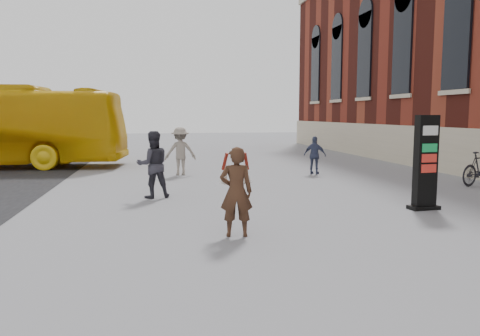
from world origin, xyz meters
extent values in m
plane|color=#9E9EA3|center=(0.00, 0.00, 0.00)|extent=(100.00, 100.00, 0.00)
cube|color=black|center=(4.62, 1.93, 1.15)|extent=(0.57, 0.28, 2.29)
cube|color=black|center=(4.62, 1.93, 0.05)|extent=(0.77, 0.44, 0.09)
cube|color=white|center=(4.62, 1.93, 1.92)|extent=(0.44, 0.30, 0.23)
cube|color=#11763B|center=(4.62, 1.93, 1.51)|extent=(0.44, 0.30, 0.20)
cube|color=#A6231B|center=(4.62, 1.93, 1.26)|extent=(0.44, 0.30, 0.20)
cube|color=#A6231B|center=(4.62, 1.93, 1.02)|extent=(0.44, 0.30, 0.20)
imported|color=#3E2318|center=(-0.31, 0.23, 0.85)|extent=(0.67, 0.48, 1.71)
cylinder|color=white|center=(-0.31, 0.23, 1.63)|extent=(0.24, 0.24, 0.06)
cone|color=white|center=(-0.08, 0.45, 1.16)|extent=(0.25, 0.24, 0.41)
cylinder|color=maroon|center=(-0.08, 0.45, 1.41)|extent=(0.14, 0.13, 0.35)
cone|color=white|center=(-0.48, 0.51, 1.16)|extent=(0.24, 0.26, 0.41)
cylinder|color=maroon|center=(-0.48, 0.51, 1.41)|extent=(0.13, 0.15, 0.35)
imported|color=#2D2C35|center=(-1.88, 4.71, 0.93)|extent=(1.02, 0.86, 1.85)
imported|color=gray|center=(-0.89, 9.52, 0.91)|extent=(1.21, 0.73, 1.82)
imported|color=#3C4565|center=(4.23, 8.85, 0.73)|extent=(0.92, 0.75, 1.47)
camera|label=1|loc=(-1.76, -8.34, 2.30)|focal=35.00mm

